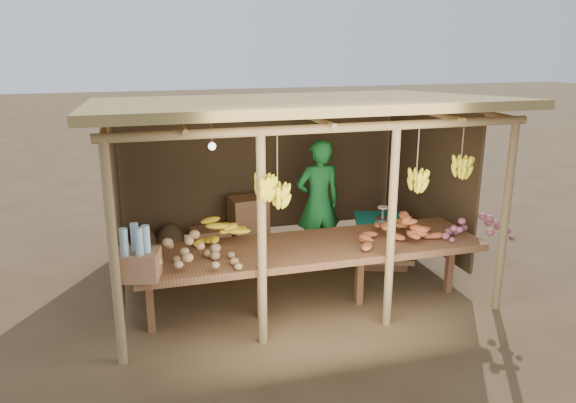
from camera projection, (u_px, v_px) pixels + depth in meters
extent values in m
plane|color=brown|center=(288.00, 278.00, 7.40)|extent=(60.00, 60.00, 0.00)
cylinder|color=#97794D|center=(114.00, 257.00, 5.15)|extent=(0.09, 0.09, 2.20)
cylinder|color=#97794D|center=(505.00, 218.00, 6.27)|extent=(0.09, 0.09, 2.20)
cylinder|color=#97794D|center=(116.00, 181.00, 7.92)|extent=(0.09, 0.09, 2.20)
cylinder|color=#97794D|center=(387.00, 164.00, 9.04)|extent=(0.09, 0.09, 2.20)
cylinder|color=#97794D|center=(262.00, 242.00, 5.52)|extent=(0.09, 0.09, 2.20)
cylinder|color=#97794D|center=(391.00, 230.00, 5.90)|extent=(0.09, 0.09, 2.20)
cylinder|color=#97794D|center=(331.00, 128.00, 5.41)|extent=(4.40, 0.09, 0.09)
cylinder|color=#97794D|center=(260.00, 99.00, 8.18)|extent=(4.40, 0.09, 0.09)
cube|color=#A1884B|center=(288.00, 103.00, 6.77)|extent=(4.70, 3.50, 0.28)
cube|color=#4B3823|center=(261.00, 165.00, 8.43)|extent=(4.20, 0.04, 1.98)
cube|color=#4B3823|center=(116.00, 197.00, 6.70)|extent=(0.04, 2.40, 1.98)
cube|color=#4B3823|center=(427.00, 175.00, 7.80)|extent=(0.04, 2.40, 1.98)
cube|color=brown|center=(311.00, 249.00, 6.31)|extent=(3.90, 1.05, 0.08)
cube|color=brown|center=(150.00, 301.00, 5.94)|extent=(0.08, 0.08, 0.72)
cube|color=brown|center=(260.00, 287.00, 6.26)|extent=(0.08, 0.08, 0.72)
cube|color=brown|center=(359.00, 275.00, 6.58)|extent=(0.08, 0.08, 0.72)
cube|color=brown|center=(450.00, 265.00, 6.90)|extent=(0.08, 0.08, 0.72)
cylinder|color=navy|center=(136.00, 254.00, 5.87)|extent=(0.35, 0.35, 0.12)
cube|color=brown|center=(137.00, 265.00, 5.40)|extent=(0.49, 0.43, 0.27)
imported|color=#1A7730|center=(318.00, 202.00, 7.72)|extent=(0.65, 0.45, 1.74)
cube|color=brown|center=(381.00, 243.00, 7.79)|extent=(0.81, 0.75, 0.61)
cube|color=#0B837D|center=(382.00, 220.00, 7.70)|extent=(0.90, 0.84, 0.06)
cube|color=brown|center=(249.00, 238.00, 8.22)|extent=(0.56, 0.46, 0.41)
cube|color=brown|center=(248.00, 211.00, 8.11)|extent=(0.56, 0.46, 0.41)
cube|color=brown|center=(210.00, 242.00, 8.07)|extent=(0.56, 0.46, 0.41)
ellipsoid|color=#4B3823|center=(142.00, 243.00, 7.96)|extent=(0.43, 0.43, 0.58)
ellipsoid|color=#4B3823|center=(170.00, 240.00, 8.06)|extent=(0.43, 0.43, 0.58)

